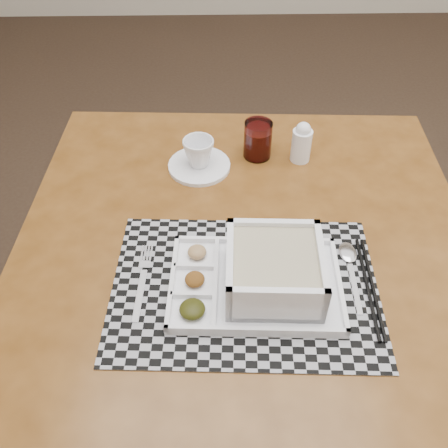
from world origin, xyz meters
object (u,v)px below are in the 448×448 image
Objects in this scene: creamer_bottle at (302,142)px; juice_glass at (258,141)px; dining_table at (244,261)px; cup at (199,153)px; serving_tray at (267,275)px.

juice_glass is at bearing 170.23° from creamer_bottle.
dining_table is 13.37× the size of cup.
creamer_bottle is at bearing 60.82° from dining_table.
serving_tray reaches higher than cup.
juice_glass is at bearing 81.05° from dining_table.
serving_tray is 0.42m from juice_glass.
cup is at bearing -173.73° from creamer_bottle.
cup is 0.79× the size of juice_glass.
cup is (-0.13, 0.37, 0.01)m from serving_tray.
juice_glass is 0.89× the size of creamer_bottle.
serving_tray is at bearing -91.63° from juice_glass.
serving_tray is at bearing -81.43° from cup.
juice_glass is at bearing 6.64° from cup.
dining_table is 3.01× the size of serving_tray.
creamer_bottle reaches higher than serving_tray.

